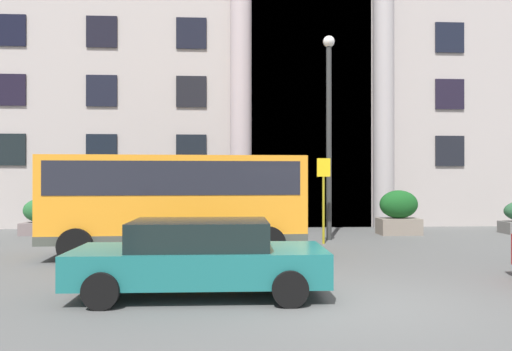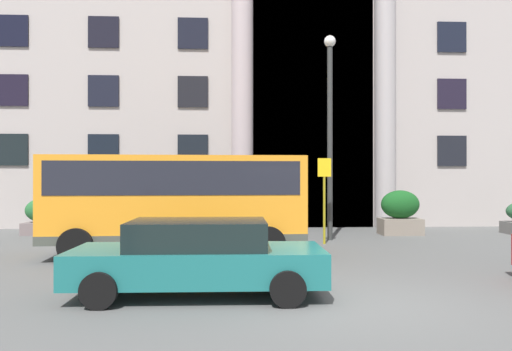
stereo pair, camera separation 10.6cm
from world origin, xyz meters
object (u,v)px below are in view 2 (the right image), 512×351
hedge_planter_far_west (43,217)px  parked_sedan_second (198,257)px  bus_stop_sign (324,191)px  lamppost_plaza_centre (330,120)px  hedge_planter_entrance_right (400,213)px  orange_minibus (177,196)px  hedge_planter_entrance_left (209,217)px

hedge_planter_far_west → parked_sedan_second: size_ratio=0.31×
bus_stop_sign → lamppost_plaza_centre: 2.68m
bus_stop_sign → hedge_planter_entrance_right: bus_stop_sign is taller
orange_minibus → hedge_planter_far_west: 7.84m
hedge_planter_entrance_left → hedge_planter_far_west: (-6.32, 0.62, -0.01)m
hedge_planter_entrance_left → lamppost_plaza_centre: (4.26, -1.56, 3.49)m
bus_stop_sign → hedge_planter_entrance_right: size_ratio=1.66×
orange_minibus → bus_stop_sign: (4.55, 2.16, 0.08)m
hedge_planter_entrance_left → lamppost_plaza_centre: lamppost_plaza_centre is taller
orange_minibus → bus_stop_sign: bus_stop_sign is taller
bus_stop_sign → hedge_planter_entrance_left: size_ratio=1.35×
bus_stop_sign → parked_sedan_second: (-3.65, -6.90, -1.01)m
orange_minibus → lamppost_plaza_centre: 6.39m
hedge_planter_entrance_left → hedge_planter_entrance_right: bearing=-0.7°
orange_minibus → hedge_planter_entrance_left: orange_minibus is taller
orange_minibus → hedge_planter_entrance_right: size_ratio=4.19×
hedge_planter_entrance_left → parked_sedan_second: hedge_planter_entrance_left is taller
hedge_planter_entrance_right → orange_minibus: bearing=-149.6°
parked_sedan_second → orange_minibus: bearing=101.4°
lamppost_plaza_centre → hedge_planter_entrance_left: bearing=159.8°
bus_stop_sign → parked_sedan_second: bearing=-117.9°
orange_minibus → hedge_planter_far_west: bearing=134.1°
orange_minibus → hedge_planter_entrance_right: orange_minibus is taller
hedge_planter_entrance_left → hedge_planter_entrance_right: size_ratio=1.23×
bus_stop_sign → hedge_planter_entrance_right: bearing=36.4°
hedge_planter_entrance_left → parked_sedan_second: 9.48m
lamppost_plaza_centre → bus_stop_sign: bearing=-110.9°
orange_minibus → parked_sedan_second: bearing=-81.6°
hedge_planter_entrance_right → hedge_planter_far_west: bearing=177.0°
lamppost_plaza_centre → orange_minibus: bearing=-147.3°
parked_sedan_second → lamppost_plaza_centre: lamppost_plaza_centre is taller
bus_stop_sign → parked_sedan_second: 7.87m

